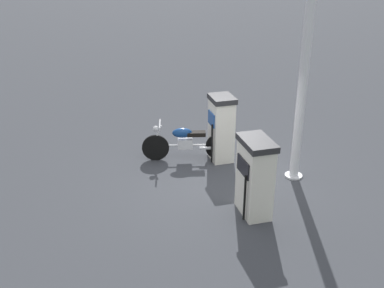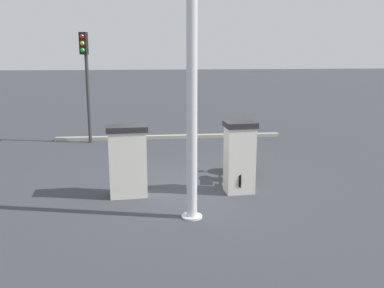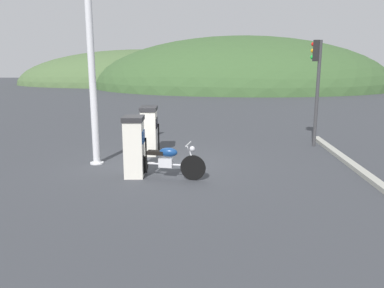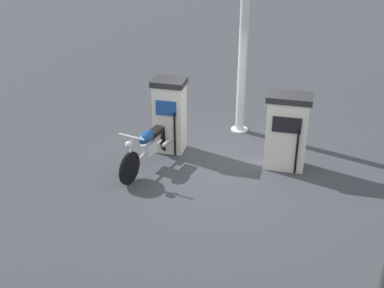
% 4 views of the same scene
% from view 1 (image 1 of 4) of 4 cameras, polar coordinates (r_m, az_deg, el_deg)
% --- Properties ---
extents(ground_plane, '(120.00, 120.00, 0.00)m').
position_cam_1_polar(ground_plane, '(10.24, 2.58, -5.07)').
color(ground_plane, '#383A3F').
extents(fuel_pump_near, '(0.59, 0.72, 1.62)m').
position_cam_1_polar(fuel_pump_near, '(11.08, 3.63, 1.99)').
color(fuel_pump_near, silver).
rests_on(fuel_pump_near, ground).
extents(fuel_pump_far, '(0.59, 0.91, 1.58)m').
position_cam_1_polar(fuel_pump_far, '(8.95, 7.76, -4.02)').
color(fuel_pump_far, silver).
rests_on(fuel_pump_far, ground).
extents(motorcycle_near_pump, '(2.18, 0.67, 0.97)m').
position_cam_1_polar(motorcycle_near_pump, '(11.16, -0.77, 0.34)').
color(motorcycle_near_pump, black).
rests_on(motorcycle_near_pump, ground).
extents(canopy_support_pole, '(0.40, 0.40, 4.79)m').
position_cam_1_polar(canopy_support_pole, '(9.98, 13.59, 7.93)').
color(canopy_support_pole, silver).
rests_on(canopy_support_pole, ground).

